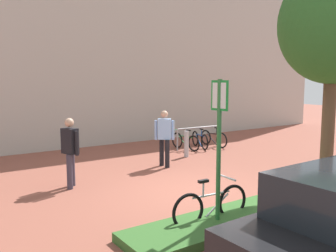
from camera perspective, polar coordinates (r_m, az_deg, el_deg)
ground_plane at (r=8.76m, az=4.79°, el=-10.28°), size 60.00×60.00×0.00m
building_facade at (r=15.28m, az=-14.29°, el=15.90°), size 28.00×1.20×10.00m
planter_strip at (r=7.97m, az=16.97°, el=-11.78°), size 7.00×1.10×0.16m
tree_sidewalk at (r=8.79m, az=24.49°, el=14.10°), size 2.33×2.33×5.10m
parking_sign_post at (r=6.37m, az=7.99°, el=-1.08°), size 0.08×0.36×2.65m
bike_at_sign at (r=6.88m, az=6.78°, el=-12.21°), size 1.68×0.42×0.86m
bike_rack_cluster at (r=14.24m, az=4.98°, el=-2.05°), size 2.11×1.61×0.83m
bollard_steel at (r=12.54m, az=2.89°, el=-2.82°), size 0.16×0.16×0.90m
person_suited_navy at (r=9.20m, az=-15.07°, el=-3.36°), size 0.36×0.58×1.72m
person_shirt_blue at (r=11.03m, az=-0.57°, el=-1.39°), size 0.51×0.46×1.72m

